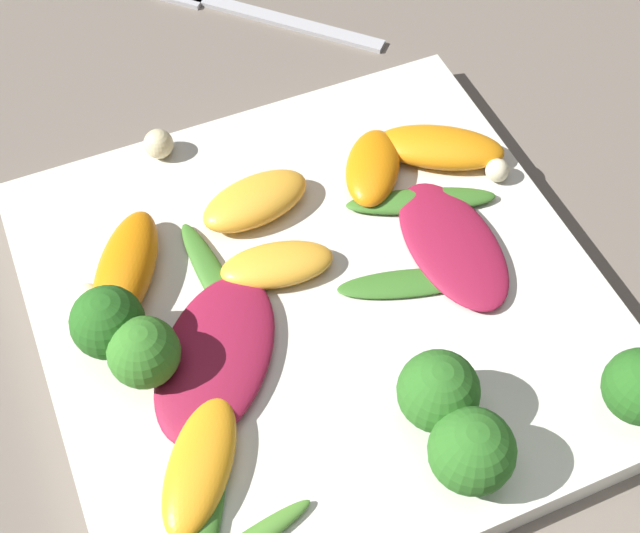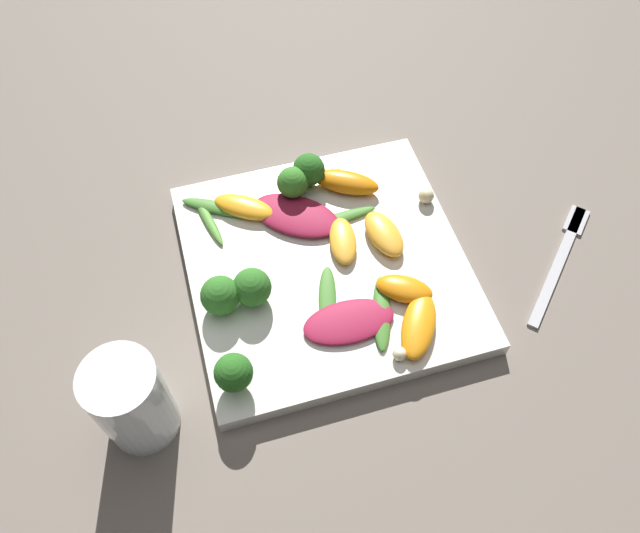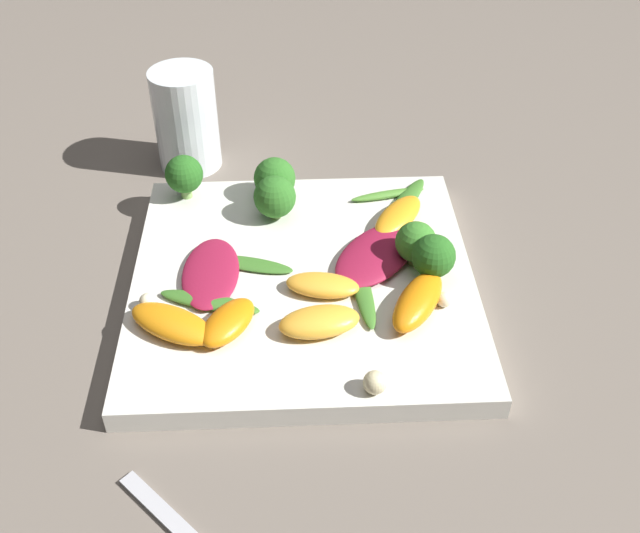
{
  "view_description": "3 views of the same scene",
  "coord_description": "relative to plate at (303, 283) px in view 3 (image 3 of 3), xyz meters",
  "views": [
    {
      "loc": [
        0.24,
        -0.1,
        0.41
      ],
      "look_at": [
        -0.0,
        0.0,
        0.04
      ],
      "focal_mm": 50.0,
      "sensor_mm": 36.0,
      "label": 1
    },
    {
      "loc": [
        0.11,
        0.35,
        0.57
      ],
      "look_at": [
        0.01,
        0.01,
        0.03
      ],
      "focal_mm": 35.0,
      "sensor_mm": 36.0,
      "label": 2
    },
    {
      "loc": [
        -0.48,
        0.01,
        0.44
      ],
      "look_at": [
        -0.02,
        -0.01,
        0.04
      ],
      "focal_mm": 42.0,
      "sensor_mm": 36.0,
      "label": 3
    }
  ],
  "objects": [
    {
      "name": "orange_segment_4",
      "position": [
        -0.06,
        0.1,
        0.02
      ],
      "size": [
        0.07,
        0.08,
        0.02
      ],
      "color": "orange",
      "rests_on": "plate"
    },
    {
      "name": "broccoli_floret_0",
      "position": [
        0.01,
        -0.1,
        0.03
      ],
      "size": [
        0.04,
        0.04,
        0.04
      ],
      "color": "#7A9E51",
      "rests_on": "plate"
    },
    {
      "name": "ground_plane",
      "position": [
        0.0,
        0.0,
        -0.01
      ],
      "size": [
        2.4,
        2.4,
        0.0
      ],
      "primitive_type": "plane",
      "color": "#6B6056"
    },
    {
      "name": "arugula_sprig_4",
      "position": [
        0.1,
        -0.1,
        0.01
      ],
      "size": [
        0.08,
        0.06,
        0.01
      ],
      "color": "#3D7528",
      "rests_on": "plate"
    },
    {
      "name": "radicchio_leaf_1",
      "position": [
        0.0,
        0.08,
        0.01
      ],
      "size": [
        0.09,
        0.05,
        0.01
      ],
      "color": "maroon",
      "rests_on": "plate"
    },
    {
      "name": "orange_segment_3",
      "position": [
        -0.05,
        -0.09,
        0.02
      ],
      "size": [
        0.08,
        0.06,
        0.02
      ],
      "color": "orange",
      "rests_on": "plate"
    },
    {
      "name": "arugula_sprig_0",
      "position": [
        -0.03,
        -0.05,
        0.01
      ],
      "size": [
        0.09,
        0.02,
        0.01
      ],
      "color": "#3D7528",
      "rests_on": "plate"
    },
    {
      "name": "arugula_sprig_2",
      "position": [
        0.11,
        -0.08,
        0.01
      ],
      "size": [
        0.03,
        0.07,
        0.01
      ],
      "color": "#518E33",
      "rests_on": "plate"
    },
    {
      "name": "orange_segment_5",
      "position": [
        0.07,
        -0.09,
        0.02
      ],
      "size": [
        0.08,
        0.06,
        0.02
      ],
      "color": "orange",
      "rests_on": "plate"
    },
    {
      "name": "orange_segment_1",
      "position": [
        -0.07,
        -0.01,
        0.02
      ],
      "size": [
        0.04,
        0.07,
        0.02
      ],
      "color": "#FCAD33",
      "rests_on": "plate"
    },
    {
      "name": "macadamia_nut_0",
      "position": [
        -0.04,
        -0.11,
        0.02
      ],
      "size": [
        0.01,
        0.01,
        0.01
      ],
      "color": "beige",
      "rests_on": "plate"
    },
    {
      "name": "arugula_sprig_3",
      "position": [
        -0.03,
        0.08,
        0.01
      ],
      "size": [
        0.04,
        0.09,
        0.01
      ],
      "color": "#3D7528",
      "rests_on": "plate"
    },
    {
      "name": "plate",
      "position": [
        0.0,
        0.0,
        0.0
      ],
      "size": [
        0.29,
        0.29,
        0.02
      ],
      "color": "silver",
      "rests_on": "ground_plane"
    },
    {
      "name": "macadamia_nut_2",
      "position": [
        -0.13,
        -0.05,
        0.02
      ],
      "size": [
        0.02,
        0.02,
        0.02
      ],
      "color": "beige",
      "rests_on": "plate"
    },
    {
      "name": "arugula_sprig_1",
      "position": [
        0.01,
        0.04,
        0.01
      ],
      "size": [
        0.04,
        0.08,
        0.0
      ],
      "color": "#3D7528",
      "rests_on": "plate"
    },
    {
      "name": "macadamia_nut_1",
      "position": [
        -0.04,
        0.13,
        0.02
      ],
      "size": [
        0.01,
        0.01,
        0.01
      ],
      "color": "beige",
      "rests_on": "plate"
    },
    {
      "name": "broccoli_floret_4",
      "position": [
        0.08,
        0.02,
        0.03
      ],
      "size": [
        0.04,
        0.04,
        0.04
      ],
      "color": "#84AD5B",
      "rests_on": "plate"
    },
    {
      "name": "radicchio_leaf_0",
      "position": [
        0.02,
        -0.06,
        0.02
      ],
      "size": [
        0.11,
        0.1,
        0.01
      ],
      "color": "maroon",
      "rests_on": "plate"
    },
    {
      "name": "broccoli_floret_2",
      "position": [
        -0.01,
        -0.11,
        0.03
      ],
      "size": [
        0.04,
        0.04,
        0.04
      ],
      "color": "#7A9E51",
      "rests_on": "plate"
    },
    {
      "name": "drinking_glass",
      "position": [
        0.21,
        0.12,
        0.04
      ],
      "size": [
        0.07,
        0.07,
        0.11
      ],
      "color": "white",
      "rests_on": "ground_plane"
    },
    {
      "name": "broccoli_floret_1",
      "position": [
        0.12,
        0.11,
        0.03
      ],
      "size": [
        0.04,
        0.04,
        0.04
      ],
      "color": "#84AD5B",
      "rests_on": "plate"
    },
    {
      "name": "orange_segment_2",
      "position": [
        -0.02,
        -0.02,
        0.02
      ],
      "size": [
        0.04,
        0.07,
        0.01
      ],
      "color": "#FCAD33",
      "rests_on": "plate"
    },
    {
      "name": "orange_segment_0",
      "position": [
        -0.06,
        0.06,
        0.02
      ],
      "size": [
        0.07,
        0.06,
        0.02
      ],
      "color": "orange",
      "rests_on": "plate"
    },
    {
      "name": "broccoli_floret_3",
      "position": [
        0.12,
        0.02,
        0.03
      ],
      "size": [
        0.04,
        0.04,
        0.04
      ],
      "color": "#84AD5B",
      "rests_on": "plate"
    }
  ]
}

